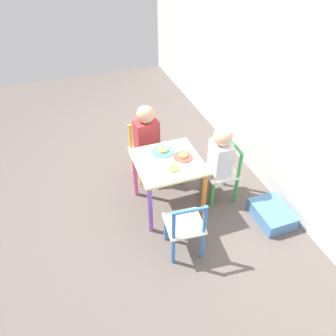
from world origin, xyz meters
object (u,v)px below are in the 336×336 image
Objects in this scene: kids_table at (168,169)px; plate_left at (163,151)px; chair_blue at (185,227)px; child_left at (147,138)px; chair_green at (223,172)px; plate_back at (183,157)px; plate_right at (174,169)px; child_back at (218,158)px; storage_bin at (272,214)px; chair_yellow at (146,151)px.

plate_left is at bearing 180.00° from kids_table.
child_left reaches higher than chair_blue.
chair_green is 0.43m from plate_back.
plate_back is at bearing -103.96° from chair_blue.
plate_back is 0.17m from plate_right.
child_back is at bearing -90.00° from chair_green.
plate_back is 0.43× the size of storage_bin.
chair_green is 3.35× the size of plate_back.
child_left is at bearing -175.78° from plate_right.
kids_table is 0.15m from plate_left.
plate_right is (0.09, -0.48, 0.23)m from chair_green.
plate_right is at bearing -75.46° from chair_green.
chair_yellow is 0.43m from plate_left.
plate_left reaches higher than storage_bin.
chair_blue is at bearing -86.34° from storage_bin.
plate_right reaches higher than storage_bin.
child_back is 0.44m from plate_right.
chair_yellow is 0.96m from chair_blue.
chair_green reaches higher than storage_bin.
chair_yellow is 0.71m from child_back.
plate_back is (0.12, 0.12, 0.00)m from plate_left.
plate_left is 0.50× the size of storage_bin.
child_left is at bearing -90.00° from chair_yellow.
chair_yellow is at bearing -174.55° from kids_table.
kids_table is 0.42m from child_back.
chair_green is at bearing 72.24° from plate_left.
chair_blue is 1.45× the size of storage_bin.
child_back is 0.45m from plate_left.
kids_table is 0.15m from plate_back.
chair_blue is at bearing -95.44° from chair_yellow.
kids_table is 2.86× the size of plate_left.
plate_left is at bearing -88.89° from chair_blue.
plate_left is (-0.15, -0.48, 0.23)m from chair_green.
chair_blue is 0.74× the size of child_back.
child_back reaches higher than chair_yellow.
child_left reaches higher than chair_yellow.
child_left reaches higher than chair_green.
kids_table is 1.44× the size of storage_bin.
plate_back is at bearing 45.00° from plate_left.
plate_left is at bearing -87.75° from child_left.
chair_green reaches higher than plate_right.
child_back reaches higher than storage_bin.
chair_yellow and chair_green have the same top height.
storage_bin is at bearing 67.33° from plate_right.
kids_table is at bearing -90.00° from plate_back.
child_back is (-0.45, 0.46, 0.16)m from chair_blue.
plate_left is (-0.12, 0.00, 0.09)m from kids_table.
plate_left is 0.91× the size of plate_right.
child_back is (0.45, 0.46, -0.02)m from child_left.
plate_right is (0.12, -0.12, 0.00)m from plate_back.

